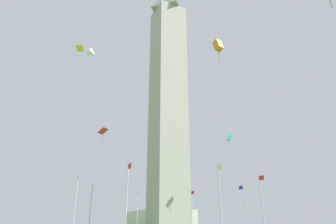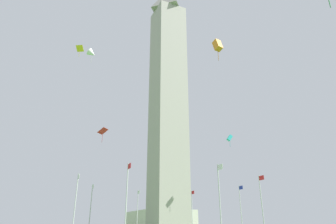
# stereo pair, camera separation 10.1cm
# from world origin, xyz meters

# --- Properties ---
(obelisk_monument) EXTENTS (5.48, 5.48, 49.84)m
(obelisk_monument) POSITION_xyz_m (0.00, 0.00, 24.92)
(obelisk_monument) COLOR #A8A399
(obelisk_monument) RESTS_ON ground
(flagpole_n) EXTENTS (1.12, 0.14, 9.42)m
(flagpole_n) POSITION_xyz_m (14.53, 0.00, 5.11)
(flagpole_n) COLOR silver
(flagpole_n) RESTS_ON ground
(flagpole_ne) EXTENTS (1.12, 0.14, 9.42)m
(flagpole_ne) POSITION_xyz_m (10.29, 10.24, 5.11)
(flagpole_ne) COLOR silver
(flagpole_ne) RESTS_ON ground
(flagpole_e) EXTENTS (1.12, 0.14, 9.42)m
(flagpole_e) POSITION_xyz_m (0.05, 14.48, 5.11)
(flagpole_e) COLOR silver
(flagpole_e) RESTS_ON ground
(flagpole_se) EXTENTS (1.12, 0.14, 9.42)m
(flagpole_se) POSITION_xyz_m (-10.18, 10.24, 5.11)
(flagpole_se) COLOR silver
(flagpole_se) RESTS_ON ground
(flagpole_s) EXTENTS (1.12, 0.14, 9.42)m
(flagpole_s) POSITION_xyz_m (-14.42, 0.00, 5.11)
(flagpole_s) COLOR silver
(flagpole_s) RESTS_ON ground
(flagpole_sw) EXTENTS (1.12, 0.14, 9.42)m
(flagpole_sw) POSITION_xyz_m (-10.18, -10.24, 5.11)
(flagpole_sw) COLOR silver
(flagpole_sw) RESTS_ON ground
(flagpole_w) EXTENTS (1.12, 0.14, 9.42)m
(flagpole_w) POSITION_xyz_m (0.05, -14.48, 5.11)
(flagpole_w) COLOR silver
(flagpole_w) RESTS_ON ground
(flagpole_nw) EXTENTS (1.12, 0.14, 9.42)m
(flagpole_nw) POSITION_xyz_m (10.29, -10.24, 5.11)
(flagpole_nw) COLOR silver
(flagpole_nw) RESTS_ON ground
(kite_white_delta) EXTENTS (1.30, 1.51, 2.05)m
(kite_white_delta) POSITION_xyz_m (11.58, -16.20, 22.75)
(kite_white_delta) COLOR white
(kite_cyan_box) EXTENTS (0.73, 1.05, 1.96)m
(kite_cyan_box) POSITION_xyz_m (8.44, 6.78, 15.30)
(kite_cyan_box) COLOR #33C6D1
(kite_red_diamond) EXTENTS (1.58, 1.59, 2.03)m
(kite_red_diamond) POSITION_xyz_m (5.07, -12.56, 14.71)
(kite_red_diamond) COLOR red
(kite_orange_box) EXTENTS (1.00, 0.74, 2.37)m
(kite_orange_box) POSITION_xyz_m (24.65, -6.19, 18.83)
(kite_orange_box) COLOR orange
(kite_yellow_diamond) EXTENTS (1.23, 1.30, 1.75)m
(kite_yellow_diamond) POSITION_xyz_m (5.85, -17.15, 26.63)
(kite_yellow_diamond) COLOR yellow
(distant_building) EXTENTS (22.41, 15.27, 7.44)m
(distant_building) POSITION_xyz_m (-47.13, 19.27, 3.72)
(distant_building) COLOR beige
(distant_building) RESTS_ON ground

